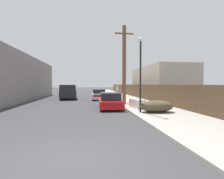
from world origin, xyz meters
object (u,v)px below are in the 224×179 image
(discarded_fridge, at_px, (137,103))
(street_lamp, at_px, (140,69))
(pickup_truck, at_px, (68,92))
(utility_pole, at_px, (124,64))
(pedestrian, at_px, (117,91))
(brush_pile, at_px, (156,106))
(parked_sports_car_red, at_px, (110,101))
(car_parked_mid, at_px, (99,95))

(discarded_fridge, bearing_deg, street_lamp, -108.15)
(pickup_truck, distance_m, utility_pole, 9.91)
(pedestrian, bearing_deg, brush_pile, -88.99)
(pedestrian, bearing_deg, street_lamp, -93.34)
(brush_pile, bearing_deg, pickup_truck, 118.94)
(utility_pole, height_order, street_lamp, utility_pole)
(brush_pile, bearing_deg, utility_pole, 100.44)
(utility_pole, relative_size, pedestrian, 4.38)
(parked_sports_car_red, distance_m, car_parked_mid, 8.32)
(utility_pole, distance_m, brush_pile, 6.61)
(discarded_fridge, bearing_deg, brush_pile, -81.33)
(pedestrian, bearing_deg, utility_pole, -95.09)
(car_parked_mid, distance_m, pedestrian, 3.96)
(discarded_fridge, xyz_separation_m, pickup_truck, (-6.41, 10.52, 0.49))
(parked_sports_car_red, distance_m, pedestrian, 11.33)
(parked_sports_car_red, height_order, street_lamp, street_lamp)
(car_parked_mid, relative_size, pickup_truck, 0.85)
(utility_pole, height_order, brush_pile, utility_pole)
(car_parked_mid, xyz_separation_m, brush_pile, (3.10, -11.51, -0.12))
(street_lamp, distance_m, brush_pile, 2.66)
(parked_sports_car_red, xyz_separation_m, pickup_truck, (-4.37, 9.62, 0.36))
(car_parked_mid, bearing_deg, parked_sports_car_red, -84.46)
(street_lamp, bearing_deg, discarded_fridge, 79.59)
(discarded_fridge, distance_m, car_parked_mid, 9.54)
(pedestrian, bearing_deg, car_parked_mid, -136.17)
(car_parked_mid, height_order, street_lamp, street_lamp)
(parked_sports_car_red, height_order, pedestrian, pedestrian)
(discarded_fridge, xyz_separation_m, pedestrian, (0.42, 11.95, 0.54))
(utility_pole, bearing_deg, discarded_fridge, -83.88)
(parked_sports_car_red, height_order, brush_pile, parked_sports_car_red)
(street_lamp, relative_size, pedestrian, 2.87)
(parked_sports_car_red, bearing_deg, pedestrian, 79.86)
(street_lamp, distance_m, pedestrian, 14.31)
(pickup_truck, relative_size, brush_pile, 2.35)
(pickup_truck, height_order, brush_pile, pickup_truck)
(pedestrian, bearing_deg, pickup_truck, -168.16)
(car_parked_mid, height_order, pickup_truck, pickup_truck)
(pickup_truck, distance_m, pedestrian, 6.98)
(street_lamp, bearing_deg, pickup_truck, 115.27)
(utility_pole, bearing_deg, brush_pile, -79.56)
(parked_sports_car_red, relative_size, utility_pole, 0.61)
(car_parked_mid, height_order, utility_pole, utility_pole)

